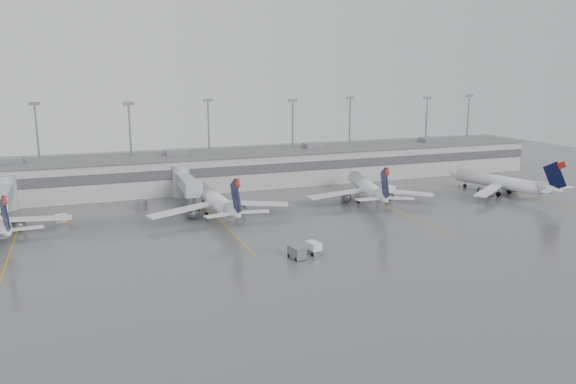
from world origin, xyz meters
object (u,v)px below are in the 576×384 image
object	(u,v)px
jet_mid_right	(368,188)
jet_far_right	(503,182)
baggage_tug	(313,249)
jet_mid_left	(216,201)

from	to	relation	value
jet_mid_right	jet_far_right	xyz separation A→B (m)	(31.74, -4.62, -0.13)
jet_far_right	baggage_tug	distance (m)	61.09
jet_mid_left	jet_far_right	bearing A→B (deg)	-5.47
jet_far_right	baggage_tug	size ratio (longest dim) A/B	9.05
jet_mid_right	jet_far_right	world-z (taller)	jet_mid_right
jet_mid_right	jet_mid_left	bearing A→B (deg)	-164.47
jet_far_right	baggage_tug	world-z (taller)	jet_far_right
jet_mid_left	jet_far_right	world-z (taller)	jet_mid_left
jet_mid_left	jet_far_right	xyz separation A→B (m)	(64.88, -3.97, -0.16)
jet_mid_right	jet_far_right	size ratio (longest dim) A/B	1.04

